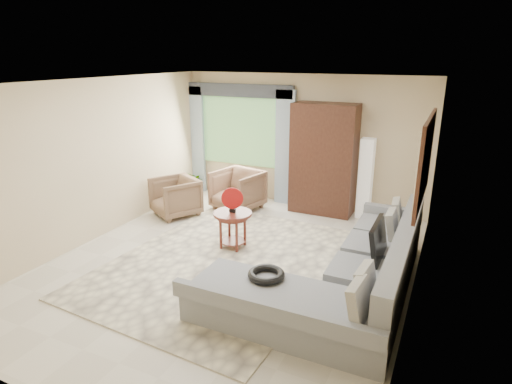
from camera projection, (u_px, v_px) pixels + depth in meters
The scene contains 17 objects.
ground at pixel (231, 264), 6.29m from camera, with size 6.00×6.00×0.00m, color silver.
area_rug at pixel (225, 262), 6.35m from camera, with size 3.00×4.00×0.02m, color #F8EDC4.
sectional_sofa at pixel (349, 278), 5.33m from camera, with size 2.30×3.46×0.90m.
tv_screen at pixel (378, 240), 5.36m from camera, with size 0.06×0.74×0.48m, color black.
garden_hose at pixel (266, 275), 4.89m from camera, with size 0.43×0.43×0.09m, color black.
coffee_table at pixel (233, 229), 6.73m from camera, with size 0.60×0.60×0.60m.
red_disc at pixel (232, 198), 6.57m from camera, with size 0.34×0.34×0.03m, color #A51110.
armchair_left at pixel (175, 197), 8.11m from camera, with size 0.78×0.80×0.73m, color brown.
armchair_right at pixel (238, 190), 8.42m from camera, with size 0.84×0.87×0.79m, color #836447.
potted_plant at pixel (195, 183), 9.44m from camera, with size 0.43×0.38×0.48m, color #999999.
armoire at pixel (324, 159), 8.09m from camera, with size 1.20×0.55×2.10m, color black.
floor_lamp at pixel (365, 179), 7.91m from camera, with size 0.24×0.24×1.50m, color silver.
window at pixel (240, 131), 8.97m from camera, with size 1.80×0.04×1.40m, color #669E59.
curtain_left at pixel (196, 140), 9.39m from camera, with size 0.40×0.08×2.30m, color #9EB7CC.
curtain_right at pixel (285, 148), 8.54m from camera, with size 0.40×0.08×2.30m, color #9EB7CC.
valance at pixel (238, 90), 8.64m from camera, with size 2.40×0.12×0.26m, color #1E232D.
wall_mirror at pixel (425, 160), 5.06m from camera, with size 0.05×1.70×1.05m.
Camera 1 is at (2.75, -4.96, 2.95)m, focal length 30.00 mm.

